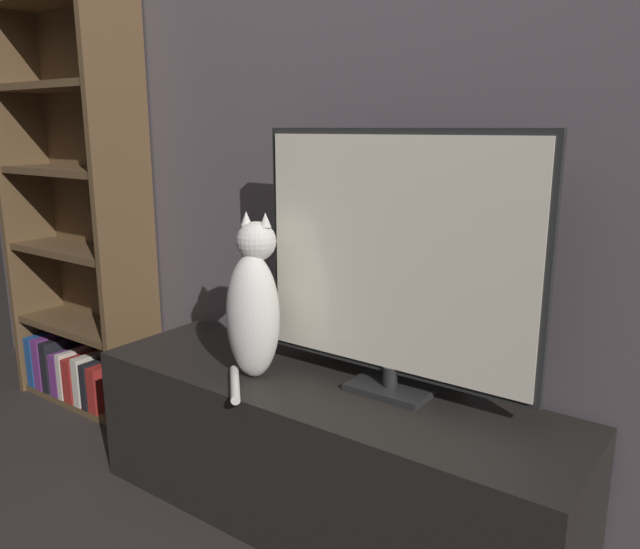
% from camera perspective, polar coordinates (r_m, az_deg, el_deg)
% --- Properties ---
extents(wall_back, '(4.80, 0.05, 2.60)m').
position_cam_1_polar(wall_back, '(2.03, 4.98, 14.66)').
color(wall_back, '#564C51').
rests_on(wall_back, ground_plane).
extents(tv_stand, '(1.60, 0.47, 0.47)m').
position_cam_1_polar(tv_stand, '(2.06, 0.15, -16.12)').
color(tv_stand, black).
rests_on(tv_stand, ground_plane).
extents(tv, '(0.89, 0.15, 0.78)m').
position_cam_1_polar(tv, '(1.80, 6.78, 1.26)').
color(tv, black).
rests_on(tv, tv_stand).
extents(cat, '(0.21, 0.31, 0.53)m').
position_cam_1_polar(cat, '(1.96, -6.06, -2.91)').
color(cat, silver).
rests_on(cat, tv_stand).
extents(bookshelf, '(0.75, 0.28, 1.78)m').
position_cam_1_polar(bookshelf, '(3.00, -20.94, 3.28)').
color(bookshelf, brown).
rests_on(bookshelf, ground_plane).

